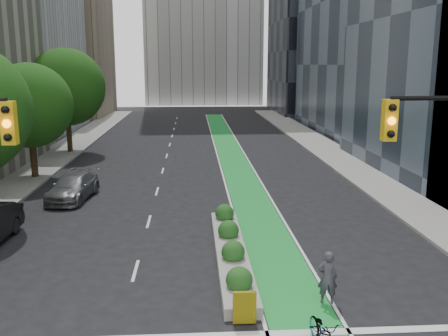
{
  "coord_description": "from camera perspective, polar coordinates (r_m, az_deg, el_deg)",
  "views": [
    {
      "loc": [
        -0.27,
        -11.79,
        7.65
      ],
      "look_at": [
        1.13,
        10.38,
        3.0
      ],
      "focal_mm": 40.0,
      "sensor_mm": 36.0,
      "label": 1
    }
  ],
  "objects": [
    {
      "name": "sidewalk_left",
      "position": [
        39.29,
        -20.61,
        -0.07
      ],
      "size": [
        3.6,
        90.0,
        0.15
      ],
      "primitive_type": "cube",
      "color": "gray",
      "rests_on": "ground"
    },
    {
      "name": "sidewalk_right",
      "position": [
        39.46,
        14.26,
        0.38
      ],
      "size": [
        3.6,
        90.0,
        0.15
      ],
      "primitive_type": "cube",
      "color": "gray",
      "rests_on": "ground"
    },
    {
      "name": "bike_lane_paint",
      "position": [
        42.61,
        0.84,
        1.48
      ],
      "size": [
        2.2,
        70.0,
        0.01
      ],
      "primitive_type": "cube",
      "color": "green",
      "rests_on": "ground"
    },
    {
      "name": "building_tan_far",
      "position": [
        80.43,
        -18.47,
        15.04
      ],
      "size": [
        14.0,
        16.0,
        26.0
      ],
      "primitive_type": "cube",
      "color": "tan",
      "rests_on": "ground"
    },
    {
      "name": "building_dark_end",
      "position": [
        82.57,
        11.03,
        16.01
      ],
      "size": [
        14.0,
        18.0,
        28.0
      ],
      "primitive_type": "cube",
      "color": "black",
      "rests_on": "ground"
    },
    {
      "name": "tree_midfar",
      "position": [
        35.56,
        -21.32,
        6.66
      ],
      "size": [
        5.6,
        5.6,
        7.76
      ],
      "color": "black",
      "rests_on": "ground"
    },
    {
      "name": "tree_far",
      "position": [
        45.13,
        -17.59,
        8.79
      ],
      "size": [
        6.6,
        6.6,
        9.0
      ],
      "color": "black",
      "rests_on": "ground"
    },
    {
      "name": "median_planter",
      "position": [
        20.24,
        0.8,
        -9.25
      ],
      "size": [
        1.2,
        10.26,
        1.1
      ],
      "color": "gray",
      "rests_on": "ground"
    },
    {
      "name": "bicycle",
      "position": [
        14.56,
        11.31,
        -17.93
      ],
      "size": [
        0.9,
        1.9,
        0.96
      ],
      "primitive_type": "imported",
      "rotation": [
        0.0,
        0.0,
        0.15
      ],
      "color": "gray",
      "rests_on": "ground"
    },
    {
      "name": "cyclist",
      "position": [
        16.8,
        11.74,
        -12.15
      ],
      "size": [
        0.7,
        0.51,
        1.79
      ],
      "primitive_type": "imported",
      "rotation": [
        0.0,
        0.0,
        3.01
      ],
      "color": "#3C3743",
      "rests_on": "ground"
    },
    {
      "name": "parked_car_left_far",
      "position": [
        29.94,
        -16.86,
        -2.11
      ],
      "size": [
        2.57,
        5.1,
        1.42
      ],
      "primitive_type": "imported",
      "rotation": [
        0.0,
        0.0,
        -0.12
      ],
      "color": "#56585B",
      "rests_on": "ground"
    }
  ]
}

